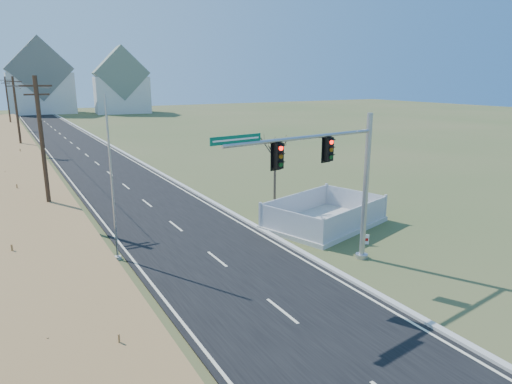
% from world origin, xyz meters
% --- Properties ---
extents(ground, '(260.00, 260.00, 0.00)m').
position_xyz_m(ground, '(0.00, 0.00, 0.00)').
color(ground, '#3F5127').
rests_on(ground, ground).
extents(road, '(8.00, 180.00, 0.06)m').
position_xyz_m(road, '(0.00, 50.00, 0.03)').
color(road, black).
rests_on(road, ground).
extents(curb, '(0.30, 180.00, 0.18)m').
position_xyz_m(curb, '(4.15, 50.00, 0.09)').
color(curb, '#B2AFA8').
rests_on(curb, ground).
extents(utility_pole_near, '(1.80, 0.26, 9.00)m').
position_xyz_m(utility_pole_near, '(-6.50, 15.00, 4.68)').
color(utility_pole_near, '#422D1E').
rests_on(utility_pole_near, ground).
extents(utility_pole_mid, '(1.80, 0.26, 9.00)m').
position_xyz_m(utility_pole_mid, '(-6.50, 45.00, 4.68)').
color(utility_pole_mid, '#422D1E').
rests_on(utility_pole_mid, ground).
extents(utility_pole_far, '(1.80, 0.26, 9.00)m').
position_xyz_m(utility_pole_far, '(-6.50, 75.00, 4.68)').
color(utility_pole_far, '#422D1E').
rests_on(utility_pole_far, ground).
extents(condo_n, '(15.27, 10.20, 18.54)m').
position_xyz_m(condo_n, '(2.00, 112.00, 7.61)').
color(condo_n, silver).
rests_on(condo_n, ground).
extents(condo_ne, '(14.12, 10.51, 16.52)m').
position_xyz_m(condo_ne, '(20.00, 104.00, 6.84)').
color(condo_ne, silver).
rests_on(condo_ne, ground).
extents(traffic_signal_mast, '(9.06, 1.54, 7.27)m').
position_xyz_m(traffic_signal_mast, '(4.64, 0.40, 4.46)').
color(traffic_signal_mast, '#9EA0A5').
rests_on(traffic_signal_mast, ground).
extents(fence_enclosure, '(8.17, 6.67, 1.63)m').
position_xyz_m(fence_enclosure, '(8.10, 5.76, 0.31)').
color(fence_enclosure, '#B7B5AD').
rests_on(fence_enclosure, ground).
extents(open_sign, '(0.40, 0.28, 0.55)m').
position_xyz_m(open_sign, '(7.95, 2.00, 0.29)').
color(open_sign, white).
rests_on(open_sign, ground).
extents(flagpole, '(0.37, 0.37, 8.17)m').
position_xyz_m(flagpole, '(-4.30, 6.58, 3.26)').
color(flagpole, '#B7B5AD').
rests_on(flagpole, ground).
extents(bare_tree, '(2.06, 2.06, 5.47)m').
position_xyz_m(bare_tree, '(7.00, 9.81, 4.41)').
color(bare_tree, '#4C3F33').
rests_on(bare_tree, ground).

